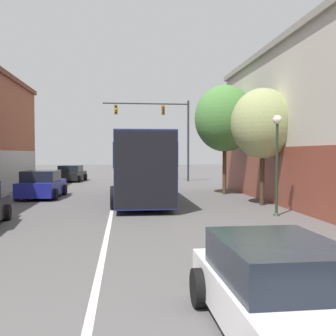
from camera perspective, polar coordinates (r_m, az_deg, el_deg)
lane_center_line at (r=19.69m, az=-7.86°, el=-4.78°), size 0.14×46.77×0.01m
bus at (r=19.85m, az=-4.07°, el=0.62°), size 2.80×10.29×3.29m
hatchback_foreground at (r=5.46m, az=16.27°, el=-17.05°), size 1.92×4.00×1.23m
parked_car_left_near at (r=21.98m, az=-17.84°, el=-2.35°), size 2.24×4.01×1.46m
parked_car_left_far at (r=34.25m, az=-13.87°, el=-0.81°), size 2.41×4.17×1.36m
traffic_signal_gantry at (r=33.18m, az=-0.55°, el=6.49°), size 7.23×0.36×6.82m
street_lamp at (r=15.42m, az=15.53°, el=2.03°), size 0.34×0.34×3.82m
street_tree_near at (r=18.44m, az=13.57°, el=6.29°), size 2.89×2.60×5.33m
street_tree_far at (r=23.03m, az=8.23°, el=7.12°), size 3.48×3.13×6.30m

